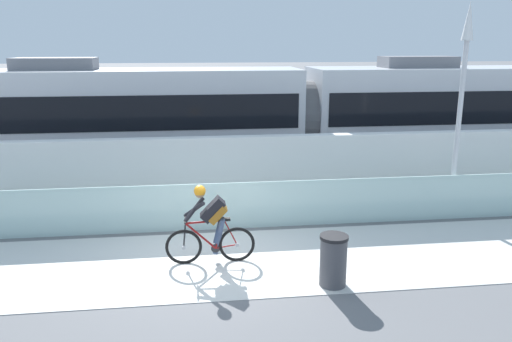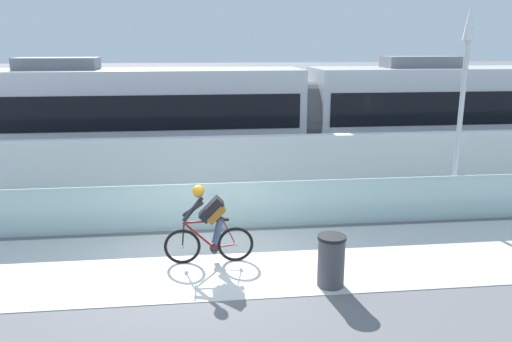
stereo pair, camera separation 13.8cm
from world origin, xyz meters
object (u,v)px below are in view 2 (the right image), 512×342
(lamp_post_antenna, at_px, (464,84))
(trash_bin, at_px, (331,261))
(tram, at_px, (306,116))
(cyclist_on_bike, at_px, (209,225))

(lamp_post_antenna, height_order, trash_bin, lamp_post_antenna)
(lamp_post_antenna, bearing_deg, tram, 120.75)
(cyclist_on_bike, relative_size, lamp_post_antenna, 0.34)
(tram, relative_size, lamp_post_antenna, 4.34)
(tram, distance_m, cyclist_on_bike, 7.71)
(cyclist_on_bike, xyz_separation_m, trash_bin, (2.13, -1.25, -0.30))
(cyclist_on_bike, distance_m, lamp_post_antenna, 6.99)
(tram, relative_size, trash_bin, 23.50)
(trash_bin, bearing_deg, lamp_post_antenna, 40.20)
(tram, xyz_separation_m, cyclist_on_bike, (-3.36, -6.85, -1.11))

